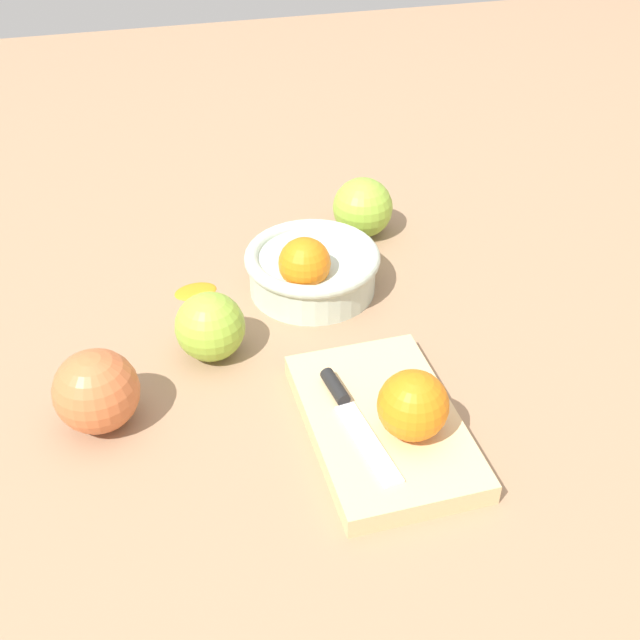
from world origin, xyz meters
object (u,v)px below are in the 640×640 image
at_px(apple_front_right, 96,391).
at_px(cutting_board, 383,424).
at_px(orange_on_board, 413,405).
at_px(bowl, 311,268).
at_px(knife, 349,410).
at_px(apple_back_left, 363,208).
at_px(apple_front_left, 210,327).

bearing_deg(apple_front_right, cutting_board, 73.00).
bearing_deg(orange_on_board, cutting_board, -144.51).
relative_size(bowl, knife, 1.04).
height_order(cutting_board, knife, knife).
bearing_deg(apple_front_right, orange_on_board, 69.32).
height_order(bowl, apple_front_right, bowl).
bearing_deg(apple_back_left, apple_front_left, -48.47).
bearing_deg(apple_front_left, bowl, 124.15).
xyz_separation_m(bowl, apple_back_left, (-0.11, 0.10, 0.01)).
distance_m(bowl, knife, 0.24).
relative_size(cutting_board, apple_back_left, 2.83).
bearing_deg(bowl, apple_back_left, 139.50).
height_order(bowl, knife, bowl).
bearing_deg(knife, apple_front_right, -106.58).
xyz_separation_m(knife, apple_front_left, (-0.15, -0.11, 0.01)).
distance_m(bowl, orange_on_board, 0.28).
distance_m(knife, apple_front_left, 0.19).
xyz_separation_m(bowl, orange_on_board, (0.28, 0.03, 0.02)).
distance_m(bowl, apple_front_left, 0.16).
relative_size(knife, apple_back_left, 1.96).
height_order(orange_on_board, apple_front_left, orange_on_board).
distance_m(orange_on_board, apple_front_right, 0.30).
relative_size(cutting_board, apple_front_left, 2.96).
bearing_deg(knife, bowl, 175.04).
bearing_deg(cutting_board, bowl, -177.54).
height_order(cutting_board, apple_back_left, apple_back_left).
bearing_deg(bowl, knife, -4.96).
bearing_deg(apple_back_left, knife, -18.46).
distance_m(orange_on_board, apple_front_left, 0.25).
bearing_deg(knife, cutting_board, 69.93).
height_order(knife, apple_back_left, apple_back_left).
height_order(apple_front_left, apple_back_left, apple_back_left).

